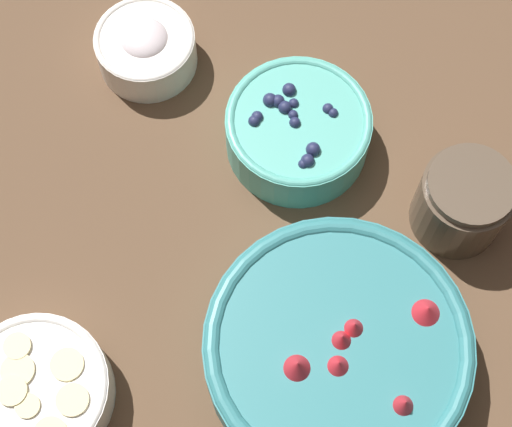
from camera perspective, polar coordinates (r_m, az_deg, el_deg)
The scene contains 6 objects.
ground_plane at distance 0.93m, azimuth -3.47°, elevation -3.22°, with size 4.00×4.00×0.00m, color brown.
bowl_strawberries at distance 0.86m, azimuth 5.44°, elevation -9.03°, with size 0.27×0.27×0.08m.
bowl_blueberries at distance 0.95m, azimuth 2.81°, elevation 5.63°, with size 0.16×0.16×0.07m.
bowl_bananas at distance 0.89m, azimuth -14.44°, elevation -11.36°, with size 0.15×0.15×0.05m.
bowl_cream at distance 1.02m, azimuth -7.36°, elevation 10.97°, with size 0.12×0.12×0.06m.
jar_chocolate at distance 0.93m, azimuth 13.57°, elevation 0.71°, with size 0.10×0.10×0.09m.
Camera 1 is at (0.20, -0.23, 0.88)m, focal length 60.00 mm.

